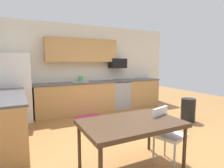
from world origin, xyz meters
The scene contains 18 objects.
ground_plane centered at (0.00, 0.00, 0.00)m, with size 12.00×12.00×0.00m, color #9E6B38.
wall_back centered at (0.00, 2.65, 1.35)m, with size 5.80×0.10×2.70m, color silver.
cabinet_run_back centered at (-0.56, 2.30, 0.45)m, with size 2.37×0.60×0.90m, color tan.
cabinet_run_back_right centered at (1.81, 2.30, 0.45)m, with size 1.18×0.60×0.90m, color tan.
cabinet_run_left centered at (-2.30, 0.80, 0.45)m, with size 0.60×2.00×0.90m, color tan.
countertop_back centered at (0.00, 2.30, 0.92)m, with size 4.80×0.64×0.04m, color #4C4C51.
countertop_left centered at (-2.30, 0.80, 0.92)m, with size 0.64×2.00×0.04m, color #4C4C51.
upper_cabinets_back centered at (-0.30, 2.43, 1.90)m, with size 2.20×0.34×0.70m, color tan.
refrigerator centered at (-2.18, 2.22, 0.88)m, with size 0.76×0.70×1.77m, color white.
oven_range centered at (0.92, 2.30, 0.46)m, with size 0.60×0.60×0.91m.
microwave centered at (0.92, 2.40, 1.50)m, with size 0.54×0.36×0.32m, color black.
sink_basin centered at (-0.41, 2.30, 0.88)m, with size 0.48×0.40×0.14m, color #A5A8AD.
sink_faucet centered at (-0.41, 2.48, 1.04)m, with size 0.02×0.02×0.24m, color #B2B5BA.
dining_table centered at (-0.71, -0.98, 0.67)m, with size 1.40×0.90×0.73m.
chair_near_table centered at (-0.11, -1.04, 0.50)m, with size 0.50×0.50×0.85m.
trash_bin centered at (1.84, 0.21, 0.30)m, with size 0.36×0.36×0.60m, color black.
floor_mat centered at (-0.38, 1.65, 0.01)m, with size 0.70×0.50×0.01m, color #CC3372.
kettle centered at (-0.39, 2.35, 1.02)m, with size 0.14×0.14×0.20m, color #4CA54C.
Camera 1 is at (-2.09, -3.11, 1.56)m, focal length 29.77 mm.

